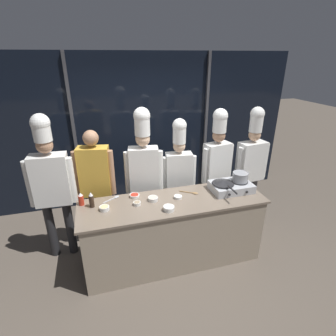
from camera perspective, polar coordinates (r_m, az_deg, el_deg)
ground_plane at (r=3.89m, az=1.07°, el=-19.07°), size 24.00×24.00×0.00m
window_wall_back at (r=4.86m, az=-5.27°, el=8.04°), size 5.66×0.09×2.70m
demo_counter at (r=3.59m, az=1.12°, el=-13.57°), size 2.36×0.70×0.93m
portable_stove at (r=3.66m, az=13.54°, el=-3.93°), size 0.54×0.39×0.12m
frying_pan at (r=3.56m, az=11.94°, el=-3.02°), size 0.29×0.51×0.05m
stock_pot at (r=3.66m, az=15.45°, el=-1.84°), size 0.24×0.21×0.13m
squeeze_bottle_chili at (r=3.39m, az=-18.41°, el=-6.47°), size 0.07×0.07×0.16m
squeeze_bottle_soy at (r=3.30m, az=-16.34°, el=-6.72°), size 0.06×0.06×0.20m
prep_bowl_chili_flakes at (r=3.45m, az=-7.31°, el=-5.93°), size 0.13×0.13×0.03m
prep_bowl_onion at (r=3.13m, az=0.18°, el=-8.71°), size 0.14×0.14×0.06m
prep_bowl_rice at (r=3.39m, az=2.19°, el=-6.29°), size 0.11×0.11×0.04m
prep_bowl_mushrooms at (r=3.26m, az=-6.77°, el=-7.63°), size 0.09×0.09×0.04m
prep_bowl_ginger at (r=3.23m, az=-13.68°, el=-8.44°), size 0.12×0.12×0.05m
prep_bowl_chicken at (r=3.33m, az=-3.28°, el=-6.66°), size 0.13×0.13×0.05m
serving_spoon_slotted at (r=3.46m, az=-11.60°, el=-6.36°), size 0.22×0.15×0.02m
serving_spoon_solid at (r=3.52m, az=5.40°, el=-5.40°), size 0.24×0.17×0.02m
chef_head at (r=3.65m, az=-24.10°, el=-2.28°), size 0.59×0.25×2.01m
person_guest at (r=3.69m, az=-15.49°, el=-2.37°), size 0.53×0.28×1.76m
chef_sous at (r=3.68m, az=-5.29°, el=0.19°), size 0.53×0.28×2.02m
chef_line at (r=3.86m, az=2.35°, el=-0.49°), size 0.50×0.25×1.84m
chef_pastry at (r=4.03m, az=10.59°, el=1.46°), size 0.51×0.27×1.94m
chef_apprentice at (r=4.34m, az=17.68°, el=1.66°), size 0.57×0.27×1.94m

